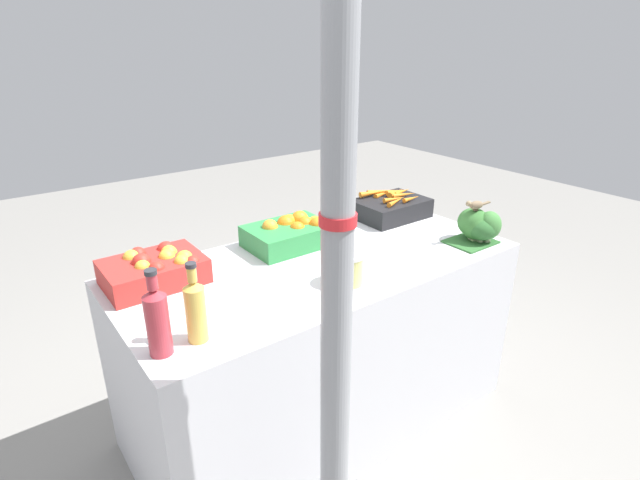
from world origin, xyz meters
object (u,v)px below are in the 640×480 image
apple_crate (155,268)px  juice_bottle_golden (195,309)px  support_pole (337,263)px  carrot_crate (391,207)px  orange_crate (290,233)px  broccoli_pile (479,226)px  pickle_jar (348,268)px  sparrow_bird (475,205)px  juice_bottle_ruby (157,320)px

apple_crate → juice_bottle_golden: juice_bottle_golden is taller
support_pole → carrot_crate: support_pole is taller
support_pole → orange_crate: size_ratio=6.51×
broccoli_pile → juice_bottle_golden: bearing=179.2°
support_pole → carrot_crate: bearing=39.8°
orange_crate → juice_bottle_golden: juice_bottle_golden is taller
apple_crate → juice_bottle_golden: (-0.04, -0.48, 0.05)m
apple_crate → orange_crate: (0.64, 0.00, 0.00)m
pickle_jar → sparrow_bird: bearing=-2.0°
pickle_jar → orange_crate: bearing=85.9°
broccoli_pile → juice_bottle_golden: juice_bottle_golden is taller
broccoli_pile → juice_bottle_golden: (-1.42, 0.02, 0.03)m
apple_crate → orange_crate: 0.64m
support_pole → juice_bottle_golden: size_ratio=8.96×
carrot_crate → juice_bottle_golden: size_ratio=1.38×
apple_crate → broccoli_pile: broccoli_pile is taller
support_pole → juice_bottle_ruby: size_ratio=8.58×
apple_crate → orange_crate: size_ratio=1.00×
pickle_jar → sparrow_bird: size_ratio=0.96×
broccoli_pile → juice_bottle_golden: 1.42m
support_pole → sparrow_bird: 1.26m
carrot_crate → juice_bottle_ruby: (-1.45, -0.48, 0.06)m
orange_crate → pickle_jar: orange_crate is taller
carrot_crate → pickle_jar: carrot_crate is taller
juice_bottle_ruby → orange_crate: bearing=31.1°
carrot_crate → sparrow_bird: (0.05, -0.49, 0.13)m
support_pole → juice_bottle_ruby: (-0.34, 0.45, -0.26)m
apple_crate → carrot_crate: carrot_crate is taller
apple_crate → juice_bottle_ruby: (-0.16, -0.48, 0.06)m
juice_bottle_ruby → juice_bottle_golden: (0.12, 0.00, -0.01)m
juice_bottle_golden → sparrow_bird: (1.38, -0.01, 0.07)m
juice_bottle_ruby → support_pole: bearing=-52.9°
sparrow_bird → apple_crate: bearing=-3.3°
apple_crate → juice_bottle_ruby: 0.51m
carrot_crate → juice_bottle_ruby: size_ratio=1.32×
orange_crate → carrot_crate: (0.65, -0.00, -0.00)m
carrot_crate → juice_bottle_ruby: 1.53m
support_pole → juice_bottle_golden: (-0.21, 0.45, -0.27)m
support_pole → orange_crate: support_pole is taller
broccoli_pile → pickle_jar: 0.77m
support_pole → carrot_crate: 1.48m
carrot_crate → apple_crate: bearing=-179.9°
carrot_crate → broccoli_pile: broccoli_pile is taller
broccoli_pile → juice_bottle_ruby: (-1.54, 0.02, 0.04)m
juice_bottle_golden → pickle_jar: juice_bottle_golden is taller
broccoli_pile → orange_crate: bearing=145.8°
juice_bottle_ruby → juice_bottle_golden: 0.12m
orange_crate → pickle_jar: bearing=-94.1°
orange_crate → juice_bottle_golden: 0.83m
juice_bottle_golden → support_pole: bearing=-64.3°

